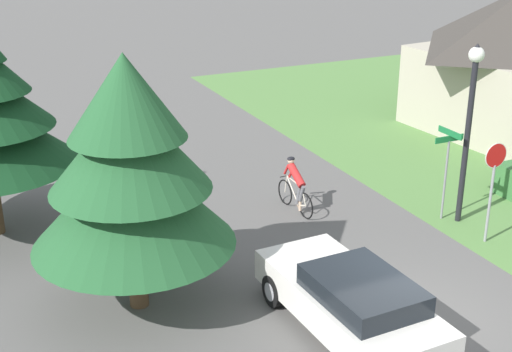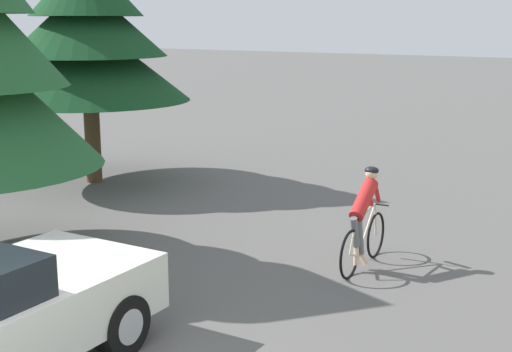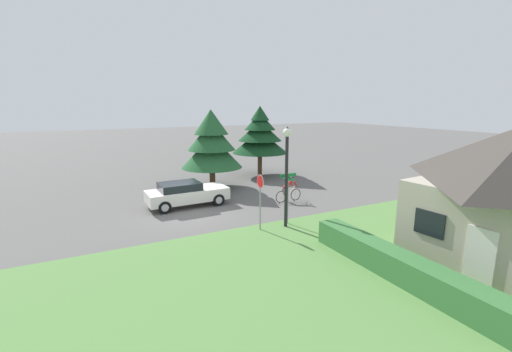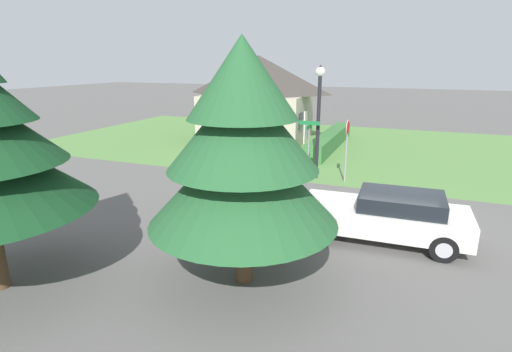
{
  "view_description": "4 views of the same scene",
  "coord_description": "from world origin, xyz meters",
  "px_view_note": "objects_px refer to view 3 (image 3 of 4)",
  "views": [
    {
      "loc": [
        -8.25,
        -9.9,
        8.15
      ],
      "look_at": [
        -0.81,
        5.92,
        1.27
      ],
      "focal_mm": 50.0,
      "sensor_mm": 36.0,
      "label": 1
    },
    {
      "loc": [
        4.56,
        -3.54,
        3.67
      ],
      "look_at": [
        -1.22,
        5.58,
        1.3
      ],
      "focal_mm": 50.0,
      "sensor_mm": 36.0,
      "label": 2
    },
    {
      "loc": [
        17.36,
        -4.82,
        5.79
      ],
      "look_at": [
        -0.32,
        4.2,
        1.6
      ],
      "focal_mm": 24.0,
      "sensor_mm": 36.0,
      "label": 3
    },
    {
      "loc": [
        -12.51,
        -0.24,
        4.91
      ],
      "look_at": [
        -0.09,
        4.72,
        1.07
      ],
      "focal_mm": 28.0,
      "sensor_mm": 36.0,
      "label": 4
    }
  ],
  "objects_px": {
    "street_name_sign": "(288,189)",
    "sedan_left_lane": "(186,194)",
    "stop_sign": "(260,192)",
    "cyclist": "(288,190)",
    "conifer_tall_near": "(212,143)",
    "street_lamp": "(287,162)",
    "conifer_tall_far": "(260,135)"
  },
  "relations": [
    {
      "from": "street_name_sign",
      "to": "conifer_tall_near",
      "type": "distance_m",
      "value": 8.81
    },
    {
      "from": "stop_sign",
      "to": "street_lamp",
      "type": "bearing_deg",
      "value": -97.78
    },
    {
      "from": "conifer_tall_far",
      "to": "conifer_tall_near",
      "type": "bearing_deg",
      "value": -65.0
    },
    {
      "from": "stop_sign",
      "to": "conifer_tall_near",
      "type": "distance_m",
      "value": 8.92
    },
    {
      "from": "street_name_sign",
      "to": "sedan_left_lane",
      "type": "bearing_deg",
      "value": -145.18
    },
    {
      "from": "street_lamp",
      "to": "street_name_sign",
      "type": "distance_m",
      "value": 1.46
    },
    {
      "from": "conifer_tall_near",
      "to": "conifer_tall_far",
      "type": "height_order",
      "value": "conifer_tall_far"
    },
    {
      "from": "sedan_left_lane",
      "to": "street_name_sign",
      "type": "xyz_separation_m",
      "value": [
        5.19,
        3.61,
        1.02
      ]
    },
    {
      "from": "sedan_left_lane",
      "to": "conifer_tall_near",
      "type": "height_order",
      "value": "conifer_tall_near"
    },
    {
      "from": "sedan_left_lane",
      "to": "stop_sign",
      "type": "relative_size",
      "value": 1.75
    },
    {
      "from": "conifer_tall_far",
      "to": "cyclist",
      "type": "bearing_deg",
      "value": -15.09
    },
    {
      "from": "sedan_left_lane",
      "to": "cyclist",
      "type": "relative_size",
      "value": 2.53
    },
    {
      "from": "sedan_left_lane",
      "to": "conifer_tall_near",
      "type": "xyz_separation_m",
      "value": [
        -3.48,
        2.86,
        2.43
      ]
    },
    {
      "from": "street_name_sign",
      "to": "conifer_tall_far",
      "type": "bearing_deg",
      "value": 158.99
    },
    {
      "from": "street_name_sign",
      "to": "cyclist",
      "type": "bearing_deg",
      "value": 147.11
    },
    {
      "from": "stop_sign",
      "to": "street_lamp",
      "type": "distance_m",
      "value": 1.85
    },
    {
      "from": "conifer_tall_near",
      "to": "street_lamp",
      "type": "bearing_deg",
      "value": 2.89
    },
    {
      "from": "cyclist",
      "to": "conifer_tall_near",
      "type": "relative_size",
      "value": 0.33
    },
    {
      "from": "cyclist",
      "to": "conifer_tall_near",
      "type": "distance_m",
      "value": 6.54
    },
    {
      "from": "cyclist",
      "to": "conifer_tall_near",
      "type": "xyz_separation_m",
      "value": [
        -5.33,
        -2.91,
        2.44
      ]
    },
    {
      "from": "stop_sign",
      "to": "street_name_sign",
      "type": "xyz_separation_m",
      "value": [
        -0.11,
        1.58,
        -0.06
      ]
    },
    {
      "from": "cyclist",
      "to": "conifer_tall_near",
      "type": "height_order",
      "value": "conifer_tall_near"
    },
    {
      "from": "street_lamp",
      "to": "conifer_tall_near",
      "type": "height_order",
      "value": "conifer_tall_near"
    },
    {
      "from": "sedan_left_lane",
      "to": "street_lamp",
      "type": "height_order",
      "value": "street_lamp"
    },
    {
      "from": "street_name_sign",
      "to": "street_lamp",
      "type": "bearing_deg",
      "value": -43.35
    },
    {
      "from": "street_lamp",
      "to": "conifer_tall_near",
      "type": "xyz_separation_m",
      "value": [
        -8.98,
        -0.45,
        0.02
      ]
    },
    {
      "from": "stop_sign",
      "to": "street_lamp",
      "type": "xyz_separation_m",
      "value": [
        0.2,
        1.28,
        1.33
      ]
    },
    {
      "from": "street_lamp",
      "to": "street_name_sign",
      "type": "bearing_deg",
      "value": 136.65
    },
    {
      "from": "street_lamp",
      "to": "conifer_tall_far",
      "type": "height_order",
      "value": "conifer_tall_far"
    },
    {
      "from": "sedan_left_lane",
      "to": "stop_sign",
      "type": "distance_m",
      "value": 5.78
    },
    {
      "from": "cyclist",
      "to": "street_lamp",
      "type": "xyz_separation_m",
      "value": [
        3.65,
        -2.46,
        2.42
      ]
    },
    {
      "from": "street_name_sign",
      "to": "conifer_tall_far",
      "type": "height_order",
      "value": "conifer_tall_far"
    }
  ]
}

